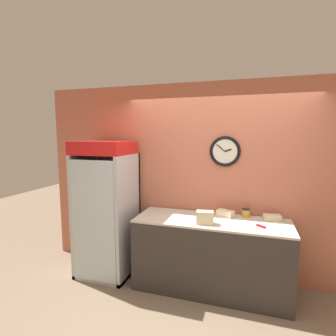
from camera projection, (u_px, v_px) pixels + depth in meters
name	position (u px, v px, depth m)	size (l,w,h in m)	color
wall_back	(216.00, 181.00, 3.61)	(5.20, 0.10, 2.70)	#B7664C
prep_counter	(211.00, 255.00, 3.36)	(1.93, 0.67, 0.93)	#332D28
beverage_cooler	(108.00, 201.00, 3.76)	(0.74, 0.71, 1.91)	#B2B7BC
sandwich_stack_bottom	(205.00, 221.00, 3.15)	(0.22, 0.15, 0.08)	beige
sandwich_stack_middle	(205.00, 214.00, 3.14)	(0.22, 0.15, 0.08)	beige
sandwich_flat_left	(272.00, 217.00, 3.29)	(0.23, 0.14, 0.07)	beige
sandwich_flat_right	(225.00, 213.00, 3.44)	(0.24, 0.20, 0.08)	beige
chefs_knife	(265.00, 228.00, 2.99)	(0.27, 0.23, 0.02)	silver
condiment_jar	(246.00, 213.00, 3.42)	(0.11, 0.11, 0.11)	gold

